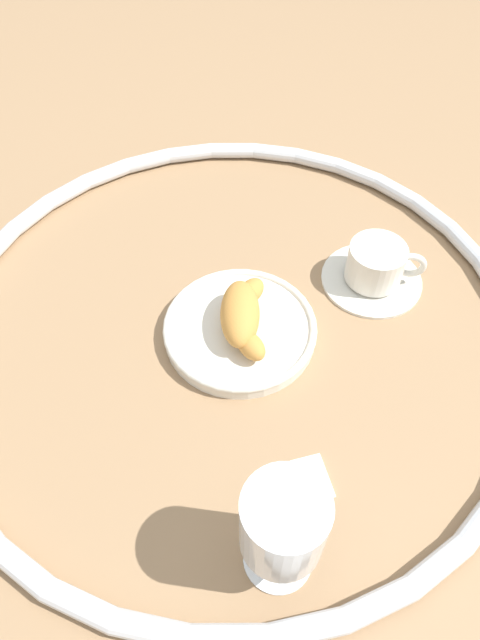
% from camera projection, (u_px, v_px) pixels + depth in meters
% --- Properties ---
extents(ground_plane, '(2.20, 2.20, 0.00)m').
position_uv_depth(ground_plane, '(231.00, 327.00, 0.74)').
color(ground_plane, '#997551').
extents(table_chrome_rim, '(0.74, 0.74, 0.02)m').
position_uv_depth(table_chrome_rim, '(231.00, 321.00, 0.73)').
color(table_chrome_rim, silver).
rests_on(table_chrome_rim, ground_plane).
extents(pastry_plate, '(0.19, 0.19, 0.02)m').
position_uv_depth(pastry_plate, '(240.00, 329.00, 0.73)').
color(pastry_plate, silver).
rests_on(pastry_plate, ground_plane).
extents(croissant_large, '(0.13, 0.09, 0.04)m').
position_uv_depth(croissant_large, '(243.00, 314.00, 0.70)').
color(croissant_large, '#CC893D').
rests_on(croissant_large, pastry_plate).
extents(coffee_cup_near, '(0.14, 0.14, 0.06)m').
position_uv_depth(coffee_cup_near, '(375.00, 268.00, 0.77)').
color(coffee_cup_near, silver).
rests_on(coffee_cup_near, ground_plane).
extents(juice_glass_left, '(0.08, 0.08, 0.14)m').
position_uv_depth(juice_glass_left, '(283.00, 526.00, 0.49)').
color(juice_glass_left, white).
rests_on(juice_glass_left, ground_plane).
extents(sugar_packet, '(0.06, 0.06, 0.01)m').
position_uv_depth(sugar_packet, '(313.00, 478.00, 0.61)').
color(sugar_packet, white).
rests_on(sugar_packet, ground_plane).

